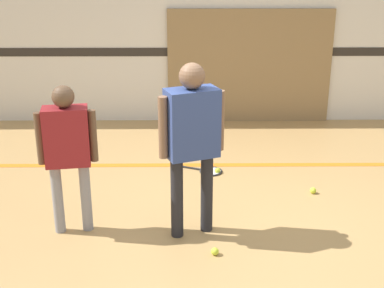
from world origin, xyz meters
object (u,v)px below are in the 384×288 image
person_instructor (192,132)px  racket_spare_on_floor (209,171)px  person_student_left (67,144)px  tennis_ball_stray_left (313,191)px  tennis_ball_near_instructor (215,251)px  tennis_ball_by_spare_racket (218,170)px

person_instructor → racket_spare_on_floor: bearing=60.5°
person_student_left → tennis_ball_stray_left: person_student_left is taller
person_instructor → person_student_left: person_instructor is taller
tennis_ball_near_instructor → tennis_ball_by_spare_racket: same height
racket_spare_on_floor → tennis_ball_by_spare_racket: (0.10, -0.04, 0.02)m
tennis_ball_near_instructor → tennis_ball_by_spare_racket: size_ratio=1.00×
person_instructor → tennis_ball_near_instructor: 1.03m
person_student_left → tennis_ball_near_instructor: person_student_left is taller
person_student_left → person_instructor: bearing=-11.4°
tennis_ball_near_instructor → tennis_ball_stray_left: size_ratio=1.00×
person_student_left → tennis_ball_by_spare_racket: person_student_left is taller
person_instructor → person_student_left: bearing=156.3°
person_student_left → tennis_ball_near_instructor: bearing=-27.5°
person_instructor → tennis_ball_by_spare_racket: size_ratio=23.66×
tennis_ball_by_spare_racket → tennis_ball_stray_left: bearing=-28.9°
racket_spare_on_floor → tennis_ball_stray_left: bearing=174.8°
person_student_left → tennis_ball_stray_left: 2.61m
person_instructor → person_student_left: size_ratio=1.15×
tennis_ball_stray_left → racket_spare_on_floor: bearing=151.5°
person_instructor → person_student_left: (-1.08, 0.05, -0.12)m
person_instructor → tennis_ball_by_spare_racket: bearing=56.3°
racket_spare_on_floor → tennis_ball_stray_left: tennis_ball_stray_left is taller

